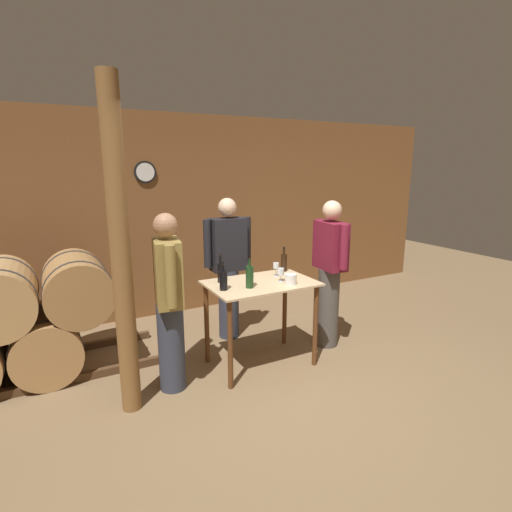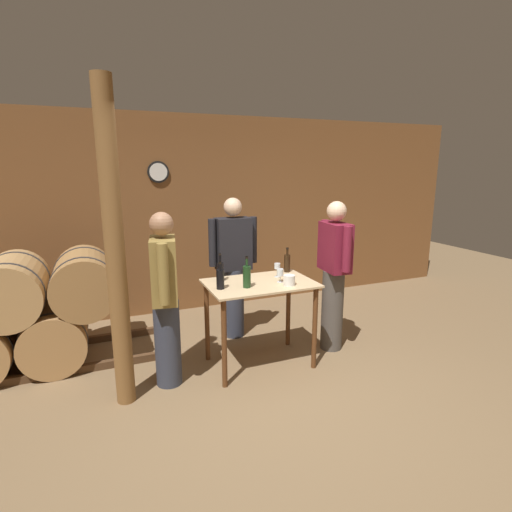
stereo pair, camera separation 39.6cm
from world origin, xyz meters
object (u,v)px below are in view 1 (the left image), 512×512
(wine_bottle_far_left, at_px, (223,280))
(person_visitor_with_scarf, at_px, (169,300))
(wine_glass_near_left, at_px, (281,272))
(person_host, at_px, (330,271))
(wine_glass_near_center, at_px, (276,266))
(ice_bucket, at_px, (291,279))
(wine_bottle_left, at_px, (221,272))
(wine_bottle_right, at_px, (284,262))
(person_visitor_bearded, at_px, (228,266))
(wooden_post, at_px, (121,254))
(wine_bottle_center, at_px, (250,276))

(wine_bottle_far_left, bearing_deg, person_visitor_with_scarf, 177.21)
(wine_glass_near_left, xyz_separation_m, person_host, (0.70, 0.10, -0.10))
(wine_glass_near_center, relative_size, ice_bucket, 1.26)
(wine_glass_near_center, bearing_deg, wine_bottle_left, 172.86)
(wine_bottle_right, distance_m, person_visitor_bearded, 0.69)
(wine_bottle_left, distance_m, person_visitor_bearded, 0.68)
(wine_bottle_left, distance_m, ice_bucket, 0.70)
(wooden_post, height_order, person_visitor_bearded, wooden_post)
(wooden_post, relative_size, person_host, 1.62)
(wine_bottle_center, height_order, person_visitor_bearded, person_visitor_bearded)
(wine_bottle_far_left, height_order, wine_bottle_center, wine_bottle_center)
(wine_bottle_center, height_order, wine_glass_near_left, wine_bottle_center)
(wine_bottle_left, distance_m, person_host, 1.26)
(wooden_post, height_order, wine_bottle_center, wooden_post)
(ice_bucket, bearing_deg, wine_bottle_left, 145.85)
(wooden_post, xyz_separation_m, person_host, (2.24, 0.21, -0.47))
(wine_bottle_far_left, distance_m, wine_glass_near_left, 0.62)
(wine_glass_near_center, distance_m, person_visitor_with_scarf, 1.21)
(person_visitor_with_scarf, bearing_deg, wine_bottle_right, 11.84)
(wine_glass_near_left, bearing_deg, wine_glass_near_center, 73.22)
(wooden_post, bearing_deg, person_host, 5.23)
(wine_bottle_left, relative_size, person_host, 0.17)
(wine_bottle_center, height_order, ice_bucket, wine_bottle_center)
(wooden_post, distance_m, wine_bottle_center, 1.23)
(wine_glass_near_left, bearing_deg, wine_bottle_far_left, 178.86)
(wine_bottle_center, relative_size, wine_glass_near_left, 2.22)
(wine_bottle_right, bearing_deg, person_visitor_bearded, 130.59)
(wine_bottle_far_left, distance_m, person_host, 1.33)
(wine_bottle_left, distance_m, wine_glass_near_center, 0.60)
(wine_bottle_center, bearing_deg, person_visitor_with_scarf, 174.28)
(person_host, bearing_deg, wine_bottle_center, -172.70)
(wine_bottle_far_left, relative_size, person_host, 0.16)
(wine_bottle_far_left, distance_m, wine_bottle_left, 0.26)
(wine_bottle_right, distance_m, person_host, 0.52)
(wine_glass_near_left, distance_m, wine_glass_near_center, 0.19)
(person_host, bearing_deg, wine_glass_near_center, 172.22)
(ice_bucket, height_order, person_visitor_with_scarf, person_visitor_with_scarf)
(wooden_post, height_order, ice_bucket, wooden_post)
(person_visitor_with_scarf, xyz_separation_m, person_visitor_bearded, (0.94, 0.81, 0.02))
(wine_bottle_center, bearing_deg, person_visitor_bearded, 79.03)
(wine_glass_near_left, relative_size, person_visitor_bearded, 0.08)
(wine_glass_near_center, bearing_deg, wine_bottle_right, 37.21)
(ice_bucket, relative_size, person_visitor_bearded, 0.07)
(wooden_post, height_order, wine_bottle_left, wooden_post)
(wine_bottle_far_left, height_order, person_visitor_bearded, person_visitor_bearded)
(ice_bucket, height_order, person_host, person_host)
(wine_bottle_center, bearing_deg, ice_bucket, -12.69)
(person_host, height_order, person_visitor_bearded, person_visitor_bearded)
(ice_bucket, bearing_deg, wine_bottle_center, 167.31)
(wine_bottle_center, relative_size, ice_bucket, 2.63)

